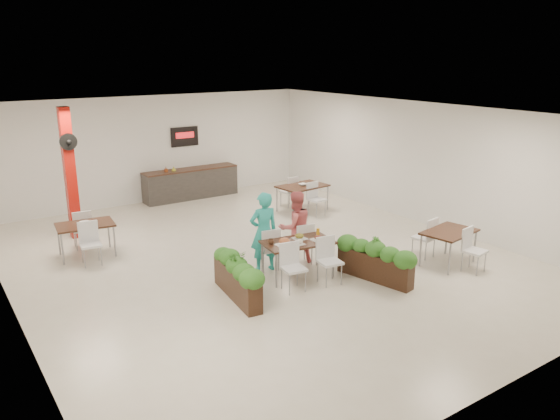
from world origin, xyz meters
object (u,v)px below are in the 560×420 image
object	(u,v)px
main_table	(297,247)
side_table_c	(449,236)
planter_left	(237,273)
diner_woman	(295,227)
side_table_a	(85,229)
planter_right	(375,257)
side_table_b	(303,189)
service_counter	(191,183)
red_column	(70,172)
diner_man	(264,232)

from	to	relation	value
main_table	side_table_c	bearing A→B (deg)	-22.53
main_table	planter_left	xyz separation A→B (m)	(-1.53, -0.20, -0.14)
main_table	planter_left	bearing A→B (deg)	-172.53
diner_woman	side_table_a	distance (m)	4.68
planter_right	side_table_b	world-z (taller)	side_table_b
service_counter	side_table_a	xyz separation A→B (m)	(-4.13, -3.34, 0.14)
side_table_b	diner_woman	bearing A→B (deg)	-134.11
planter_left	side_table_b	world-z (taller)	planter_left
service_counter	diner_woman	world-z (taller)	service_counter
diner_woman	side_table_c	world-z (taller)	diner_woman
service_counter	main_table	bearing A→B (deg)	-97.51
red_column	side_table_a	distance (m)	1.79
planter_right	side_table_c	world-z (taller)	side_table_c
service_counter	diner_man	world-z (taller)	service_counter
red_column	planter_left	bearing A→B (deg)	-73.57
main_table	side_table_b	distance (m)	4.83
diner_woman	side_table_b	bearing A→B (deg)	-120.17
diner_man	planter_right	size ratio (longest dim) A/B	0.98
service_counter	main_table	size ratio (longest dim) A/B	1.68
diner_woman	side_table_b	size ratio (longest dim) A/B	0.97
diner_woman	planter_right	bearing A→B (deg)	122.83
red_column	diner_man	distance (m)	5.24
service_counter	planter_left	xyz separation A→B (m)	(-2.44, -7.14, 0.00)
side_table_a	side_table_b	xyz separation A→B (m)	(6.17, 0.22, 0.01)
side_table_c	planter_right	bearing A→B (deg)	162.71
planter_right	side_table_a	size ratio (longest dim) A/B	1.04
side_table_b	red_column	bearing A→B (deg)	162.91
side_table_a	diner_woman	bearing A→B (deg)	-32.38
side_table_b	main_table	bearing A→B (deg)	-133.06
diner_man	side_table_a	xyz separation A→B (m)	(-2.83, 2.95, -0.21)
main_table	diner_woman	size ratio (longest dim) A/B	1.12
planter_left	diner_man	bearing A→B (deg)	36.90
planter_left	side_table_c	world-z (taller)	planter_left
planter_right	side_table_a	xyz separation A→B (m)	(-4.39, 4.63, 0.15)
diner_woman	planter_right	xyz separation A→B (m)	(0.76, -1.68, -0.32)
service_counter	planter_right	world-z (taller)	service_counter
side_table_c	diner_woman	bearing A→B (deg)	134.28
diner_woman	service_counter	bearing A→B (deg)	-86.03
planter_right	side_table_a	bearing A→B (deg)	133.42
diner_man	planter_left	bearing A→B (deg)	45.47
diner_woman	side_table_b	world-z (taller)	diner_woman
diner_man	red_column	bearing A→B (deg)	-50.11
service_counter	side_table_a	size ratio (longest dim) A/B	1.81
side_table_a	diner_man	bearing A→B (deg)	-39.48
red_column	service_counter	world-z (taller)	red_column
main_table	side_table_b	bearing A→B (deg)	52.32
red_column	diner_man	bearing A→B (deg)	-58.67
planter_left	side_table_a	distance (m)	4.17
side_table_a	side_table_c	xyz separation A→B (m)	(6.30, -4.88, -0.01)
main_table	service_counter	bearing A→B (deg)	82.49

